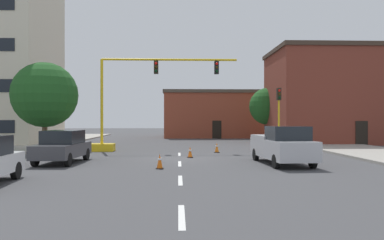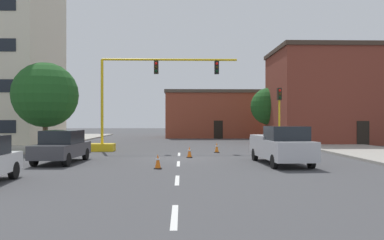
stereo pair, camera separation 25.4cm
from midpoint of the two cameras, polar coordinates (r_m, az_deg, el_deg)
name	(u,v)px [view 2 (the right image)]	position (r m, az deg, el deg)	size (l,w,h in m)	color
ground_plane	(179,158)	(23.36, -1.65, -5.64)	(160.00, 160.00, 0.00)	#424244
sidewalk_left	(13,148)	(34.05, -24.70, -3.73)	(6.00, 56.00, 0.14)	#9E998E
sidewalk_right	(342,147)	(34.02, 21.48, -3.73)	(6.00, 56.00, 0.14)	#9E998E
lane_stripe_seg_0	(175,216)	(9.53, -1.81, -14.02)	(0.16, 2.40, 0.01)	silver
lane_stripe_seg_1	(177,180)	(14.92, -1.71, -8.87)	(0.16, 2.40, 0.01)	silver
lane_stripe_seg_2	(178,164)	(20.37, -1.66, -6.47)	(0.16, 2.40, 0.01)	silver
lane_stripe_seg_3	(179,154)	(25.85, -1.64, -5.08)	(0.16, 2.40, 0.01)	silver
building_brick_center	(215,114)	(51.27, 3.61, 0.85)	(13.20, 8.63, 6.02)	brown
building_row_right	(342,96)	(41.30, 21.48, 3.30)	(13.77, 9.07, 9.29)	brown
traffic_signal_gantry	(122,119)	(28.81, -9.99, 0.12)	(10.84, 1.20, 6.83)	yellow
traffic_light_pole_right	(279,104)	(31.10, 13.01, 2.29)	(0.32, 0.47, 4.80)	yellow
tree_right_far	(269,106)	(42.76, 11.48, 1.98)	(4.02, 4.02, 5.77)	brown
tree_left_near	(45,95)	(29.96, -20.64, 3.48)	(4.71, 4.71, 6.47)	brown
pickup_truck_silver	(281,146)	(20.59, 13.37, -3.69)	(2.32, 5.51, 1.99)	#BCBCC1
sedan_dark_gray_mid_left	(62,146)	(21.82, -18.36, -3.70)	(2.09, 4.59, 1.74)	#3D3D42
traffic_cone_roadside_a	(158,161)	(18.31, -4.67, -6.11)	(0.36, 0.36, 0.72)	black
traffic_cone_roadside_b	(217,148)	(27.19, 3.95, -4.08)	(0.36, 0.36, 0.72)	black
traffic_cone_roadside_c	(189,152)	(23.57, -0.07, -4.77)	(0.36, 0.36, 0.68)	black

